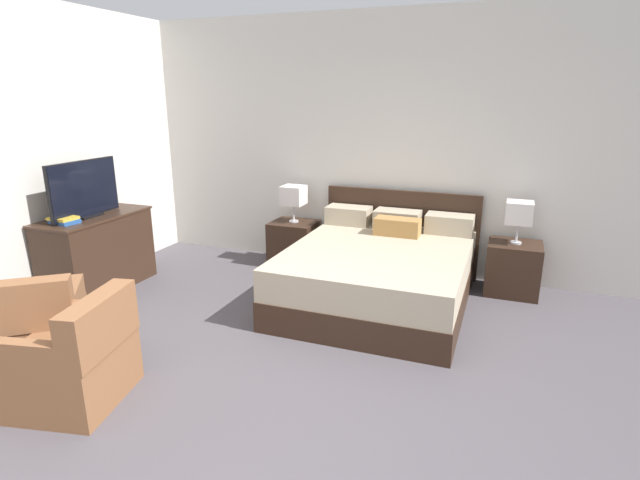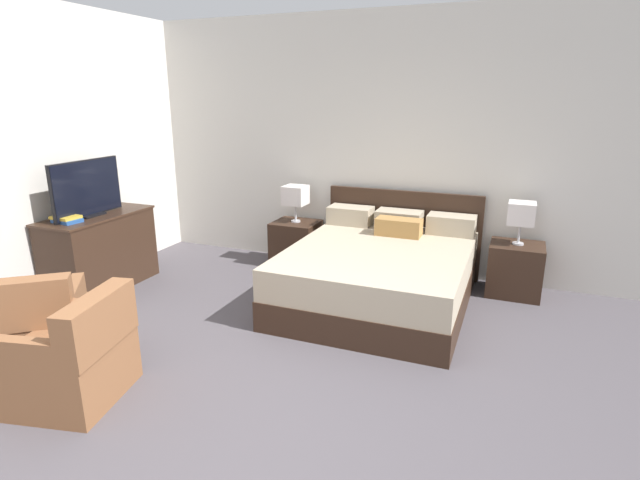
# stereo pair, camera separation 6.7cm
# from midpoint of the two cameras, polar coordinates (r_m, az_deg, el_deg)

# --- Properties ---
(ground_plane) EXTENTS (10.45, 10.45, 0.00)m
(ground_plane) POSITION_cam_midpoint_polar(r_m,az_deg,el_deg) (3.18, -10.78, -22.82)
(ground_plane) COLOR #4C474C
(wall_back) EXTENTS (6.97, 0.06, 2.87)m
(wall_back) POSITION_cam_midpoint_polar(r_m,az_deg,el_deg) (5.76, 7.76, 10.62)
(wall_back) COLOR beige
(wall_back) RESTS_ON ground
(wall_left) EXTENTS (0.06, 5.28, 2.87)m
(wall_left) POSITION_cam_midpoint_polar(r_m,az_deg,el_deg) (5.58, -29.46, 8.51)
(wall_left) COLOR beige
(wall_left) RESTS_ON ground
(bed) EXTENTS (1.74, 2.02, 0.96)m
(bed) POSITION_cam_midpoint_polar(r_m,az_deg,el_deg) (4.96, 7.27, -3.65)
(bed) COLOR #332116
(bed) RESTS_ON ground
(nightstand_left) EXTENTS (0.53, 0.46, 0.54)m
(nightstand_left) POSITION_cam_midpoint_polar(r_m,az_deg,el_deg) (6.00, -2.43, -0.40)
(nightstand_left) COLOR #332116
(nightstand_left) RESTS_ON ground
(nightstand_right) EXTENTS (0.53, 0.46, 0.54)m
(nightstand_right) POSITION_cam_midpoint_polar(r_m,az_deg,el_deg) (5.51, 21.71, -3.14)
(nightstand_right) COLOR #332116
(nightstand_right) RESTS_ON ground
(table_lamp_left) EXTENTS (0.26, 0.26, 0.43)m
(table_lamp_left) POSITION_cam_midpoint_polar(r_m,az_deg,el_deg) (5.86, -2.50, 5.09)
(table_lamp_left) COLOR #B7B7BC
(table_lamp_left) RESTS_ON nightstand_left
(table_lamp_right) EXTENTS (0.26, 0.26, 0.43)m
(table_lamp_right) POSITION_cam_midpoint_polar(r_m,az_deg,el_deg) (5.35, 22.36, 2.78)
(table_lamp_right) COLOR #B7B7BC
(table_lamp_right) RESTS_ON nightstand_right
(dresser) EXTENTS (0.55, 1.16, 0.80)m
(dresser) POSITION_cam_midpoint_polar(r_m,az_deg,el_deg) (5.74, -23.54, -1.07)
(dresser) COLOR #332116
(dresser) RESTS_ON ground
(tv) EXTENTS (0.18, 0.85, 0.57)m
(tv) POSITION_cam_midpoint_polar(r_m,az_deg,el_deg) (5.55, -24.77, 5.29)
(tv) COLOR black
(tv) RESTS_ON dresser
(book_red_cover) EXTENTS (0.28, 0.22, 0.04)m
(book_red_cover) POSITION_cam_midpoint_polar(r_m,az_deg,el_deg) (5.41, -26.61, 2.01)
(book_red_cover) COLOR #234C8E
(book_red_cover) RESTS_ON dresser
(book_blue_cover) EXTENTS (0.25, 0.21, 0.03)m
(book_blue_cover) POSITION_cam_midpoint_polar(r_m,az_deg,el_deg) (5.41, -26.74, 2.34)
(book_blue_cover) COLOR gold
(book_blue_cover) RESTS_ON book_red_cover
(armchair_by_window) EXTENTS (0.96, 0.96, 0.76)m
(armchair_by_window) POSITION_cam_midpoint_polar(r_m,az_deg,el_deg) (4.40, -29.50, -8.80)
(armchair_by_window) COLOR brown
(armchair_by_window) RESTS_ON ground
(armchair_companion) EXTENTS (0.82, 0.81, 0.76)m
(armchair_companion) POSITION_cam_midpoint_polar(r_m,az_deg,el_deg) (3.80, -26.01, -12.21)
(armchair_companion) COLOR brown
(armchair_companion) RESTS_ON ground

